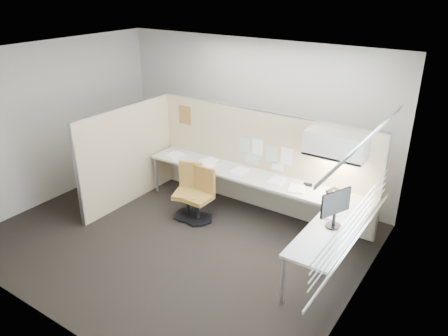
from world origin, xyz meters
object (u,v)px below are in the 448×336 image
Objects in this scene: desk at (266,191)px; monitor at (335,207)px; chair_right at (200,197)px; chair_left at (189,192)px; phone at (335,194)px.

desk is 1.58m from monitor.
monitor reaches higher than desk.
chair_right is at bearing -154.21° from desk.
chair_right is (-0.97, -0.47, -0.19)m from desk.
monitor reaches higher than chair_right.
chair_left is at bearing -178.38° from chair_right.
monitor reaches higher than phone.
phone is at bearing 43.58° from monitor.
chair_left is 0.24m from chair_right.
chair_left is at bearing 109.70° from monitor.
desk is at bearing 88.14° from monitor.
monitor reaches higher than chair_left.
chair_left is 3.56× the size of phone.
chair_right is 2.17m from phone.
chair_left is 1.03× the size of chair_right.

